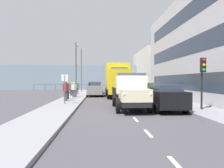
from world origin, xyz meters
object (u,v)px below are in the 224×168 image
lamp_post_promenade (76,64)px  pedestrian_in_dark_coat (66,89)px  car_teal_kerbside_1 (144,91)px  car_white_oppositeside_1 (96,87)px  car_silver_kerbside_2 (133,89)px  pedestrian_with_bag (74,88)px  car_grey_oppositeside_0 (95,89)px  lamp_post_far (81,66)px  street_sign (65,84)px  lorry_cargo_yellow (117,79)px  pedestrian_couple_b (67,89)px  traffic_light_near (203,72)px  car_black_kerbside_near (165,97)px  pedestrian_couple_a (77,87)px  pedestrian_strolling (72,88)px  truck_vintage_cream (131,92)px  car_maroon_kerbside_3 (127,87)px

lamp_post_promenade → pedestrian_in_dark_coat: bearing=85.8°
car_teal_kerbside_1 → pedestrian_in_dark_coat: size_ratio=2.34×
car_white_oppositeside_1 → car_silver_kerbside_2: bearing=132.6°
pedestrian_with_bag → car_white_oppositeside_1: bearing=-103.7°
car_grey_oppositeside_0 → lamp_post_far: 8.69m
car_white_oppositeside_1 → street_sign: street_sign is taller
lorry_cargo_yellow → car_white_oppositeside_1: 7.08m
pedestrian_in_dark_coat → pedestrian_couple_b: 1.68m
lorry_cargo_yellow → car_grey_oppositeside_0: size_ratio=2.02×
pedestrian_couple_b → lamp_post_far: (-0.16, -13.19, 3.06)m
car_teal_kerbside_1 → pedestrian_with_bag: bearing=-21.1°
pedestrian_couple_b → traffic_light_near: (-9.45, 7.36, 1.31)m
lorry_cargo_yellow → car_grey_oppositeside_0: bearing=-22.2°
car_silver_kerbside_2 → traffic_light_near: (-2.17, 13.04, 1.58)m
lamp_post_far → pedestrian_in_dark_coat: bearing=89.8°
lorry_cargo_yellow → pedestrian_with_bag: 5.39m
car_teal_kerbside_1 → traffic_light_near: traffic_light_near is taller
car_black_kerbside_near → pedestrian_couple_a: size_ratio=2.56×
lamp_post_promenade → lamp_post_far: lamp_post_far is taller
pedestrian_strolling → pedestrian_couple_a: bearing=-95.6°
truck_vintage_cream → car_white_oppositeside_1: (2.65, -17.16, -0.28)m
lorry_cargo_yellow → street_sign: (4.70, 8.35, -0.39)m
car_maroon_kerbside_3 → pedestrian_couple_b: (7.28, 11.76, 0.27)m
pedestrian_in_dark_coat → pedestrian_with_bag: size_ratio=1.12×
car_grey_oppositeside_0 → lamp_post_promenade: 4.21m
pedestrian_couple_b → lamp_post_promenade: 4.05m
lamp_post_promenade → pedestrian_strolling: bearing=-65.3°
car_maroon_kerbside_3 → pedestrian_couple_a: size_ratio=2.41×
truck_vintage_cream → car_white_oppositeside_1: bearing=-81.2°
car_grey_oppositeside_0 → pedestrian_couple_b: pedestrian_couple_b is taller
pedestrian_in_dark_coat → street_sign: size_ratio=0.80×
truck_vintage_cream → pedestrian_couple_a: size_ratio=3.44×
truck_vintage_cream → traffic_light_near: (-4.32, 1.10, 1.29)m
car_grey_oppositeside_0 → car_white_oppositeside_1: 5.39m
car_grey_oppositeside_0 → pedestrian_in_dark_coat: 7.56m
pedestrian_couple_a → street_sign: size_ratio=0.73×
truck_vintage_cream → street_sign: (4.72, -2.35, 0.50)m
truck_vintage_cream → car_grey_oppositeside_0: bearing=-77.3°
lorry_cargo_yellow → pedestrian_in_dark_coat: 7.93m
traffic_light_near → lamp_post_promenade: 13.85m
pedestrian_strolling → car_black_kerbside_near: bearing=123.6°
car_teal_kerbside_1 → car_maroon_kerbside_3: size_ratio=1.07×
car_grey_oppositeside_0 → traffic_light_near: bearing=118.4°
car_teal_kerbside_1 → lamp_post_far: 15.83m
car_white_oppositeside_1 → traffic_light_near: bearing=110.9°
pedestrian_couple_a → pedestrian_in_dark_coat: bearing=90.2°
lamp_post_promenade → car_white_oppositeside_1: bearing=-104.5°
car_maroon_kerbside_3 → lamp_post_far: size_ratio=0.57×
car_black_kerbside_near → pedestrian_couple_a: pedestrian_couple_a is taller
car_teal_kerbside_1 → pedestrian_strolling: size_ratio=2.68×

